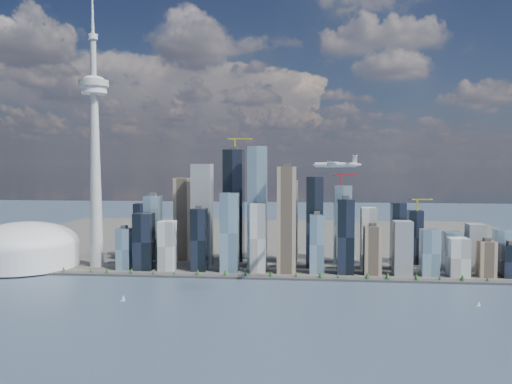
# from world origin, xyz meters

# --- Properties ---
(ground) EXTENTS (4000.00, 4000.00, 0.00)m
(ground) POSITION_xyz_m (0.00, 0.00, 0.00)
(ground) COLOR #33435A
(ground) RESTS_ON ground
(seawall) EXTENTS (1100.00, 22.00, 4.00)m
(seawall) POSITION_xyz_m (0.00, 250.00, 2.00)
(seawall) COLOR #383838
(seawall) RESTS_ON ground
(land) EXTENTS (1400.00, 900.00, 3.00)m
(land) POSITION_xyz_m (0.00, 700.00, 1.50)
(land) COLOR #4C4C47
(land) RESTS_ON ground
(shoreline_trees) EXTENTS (960.53, 7.20, 8.80)m
(shoreline_trees) POSITION_xyz_m (0.00, 250.00, 8.78)
(shoreline_trees) COLOR #3F2D1E
(shoreline_trees) RESTS_ON seawall
(skyscraper_cluster) EXTENTS (736.00, 142.00, 254.10)m
(skyscraper_cluster) POSITION_xyz_m (59.62, 336.82, 78.77)
(skyscraper_cluster) COLOR black
(skyscraper_cluster) RESTS_ON land
(needle_tower) EXTENTS (56.00, 56.00, 550.50)m
(needle_tower) POSITION_xyz_m (-300.00, 310.00, 235.84)
(needle_tower) COLOR #A1A19C
(needle_tower) RESTS_ON land
(dome_stadium) EXTENTS (200.00, 200.00, 86.00)m
(dome_stadium) POSITION_xyz_m (-440.00, 300.00, 39.44)
(dome_stadium) COLOR silver
(dome_stadium) RESTS_ON land
(airplane) EXTENTS (75.62, 67.23, 18.50)m
(airplane) POSITION_xyz_m (149.86, 160.59, 201.74)
(airplane) COLOR white
(airplane) RESTS_ON ground
(sailboat_west) EXTENTS (7.17, 3.09, 9.91)m
(sailboat_west) POSITION_xyz_m (-163.97, 85.66, 3.18)
(sailboat_west) COLOR white
(sailboat_west) RESTS_ON ground
(sailboat_east) EXTENTS (5.86, 2.25, 8.09)m
(sailboat_east) POSITION_xyz_m (349.12, 108.60, 2.60)
(sailboat_east) COLOR white
(sailboat_east) RESTS_ON ground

